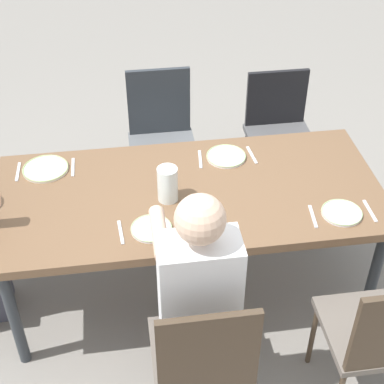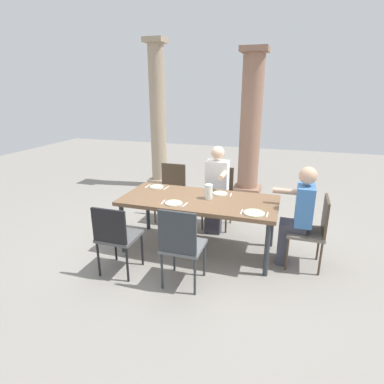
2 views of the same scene
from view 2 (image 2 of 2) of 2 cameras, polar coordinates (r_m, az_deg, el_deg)
name	(u,v)px [view 2 (image 2 of 2)]	position (r m, az deg, el deg)	size (l,w,h in m)	color
ground_plane	(199,249)	(4.50, 1.19, -10.16)	(16.00, 16.00, 0.00)	gray
dining_table	(199,203)	(4.21, 1.25, -1.98)	(2.06, 0.94, 0.74)	brown
chair_west_north	(171,188)	(5.29, -3.76, 0.64)	(0.44, 0.44, 0.94)	#6A6158
chair_west_south	(116,235)	(3.81, -13.57, -7.49)	(0.44, 0.44, 0.88)	#4F4F50
chair_mid_north	(219,193)	(5.07, 4.81, -0.27)	(0.44, 0.44, 0.94)	#6A6158
chair_mid_south	(181,243)	(3.47, -1.98, -9.16)	(0.44, 0.44, 0.95)	#5B5E61
chair_head_east	(313,228)	(4.14, 20.98, -6.03)	(0.44, 0.44, 0.91)	#6A6158
diner_woman_green	(298,213)	(4.07, 18.54, -3.68)	(0.49, 0.35, 1.28)	#3F3F4C
diner_man_white	(216,187)	(4.83, 4.38, 0.96)	(0.35, 0.49, 1.32)	#3F3F4C
stone_column_near	(158,118)	(7.05, -6.17, 13.20)	(0.44, 0.44, 3.09)	tan
stone_column_centre	(251,126)	(6.52, 10.50, 11.57)	(0.54, 0.54, 2.86)	#936B56
plate_0	(157,187)	(4.70, -6.38, 0.96)	(0.21, 0.21, 0.02)	white
fork_0	(147,186)	(4.76, -8.03, 1.05)	(0.02, 0.17, 0.01)	silver
spoon_0	(166,188)	(4.64, -4.69, 0.72)	(0.02, 0.17, 0.01)	silver
plate_1	(174,203)	(4.02, -3.31, -1.99)	(0.23, 0.23, 0.02)	white
fork_1	(163,202)	(4.08, -5.28, -1.84)	(0.02, 0.17, 0.01)	silver
spoon_1	(185,205)	(3.97, -1.28, -2.30)	(0.02, 0.17, 0.01)	silver
plate_2	(220,193)	(4.39, 5.10, -0.25)	(0.20, 0.20, 0.02)	white
fork_2	(210,193)	(4.42, 3.21, -0.14)	(0.02, 0.17, 0.01)	silver
spoon_2	(231,195)	(4.36, 7.02, -0.52)	(0.02, 0.17, 0.01)	silver
plate_3	(254,213)	(3.77, 11.15, -3.71)	(0.25, 0.25, 0.02)	silver
fork_3	(241,212)	(3.79, 8.90, -3.56)	(0.02, 0.17, 0.01)	silver
spoon_3	(267,215)	(3.77, 13.42, -4.02)	(0.02, 0.17, 0.01)	silver
water_pitcher	(209,192)	(4.18, 3.00, -0.06)	(0.11, 0.11, 0.19)	white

